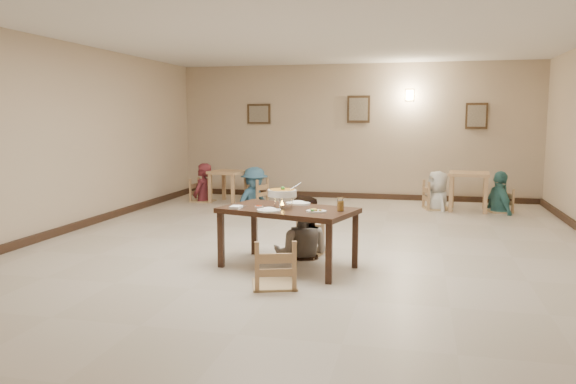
% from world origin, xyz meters
% --- Properties ---
extents(floor, '(10.00, 10.00, 0.00)m').
position_xyz_m(floor, '(0.00, 0.00, 0.00)').
color(floor, '#C1B2A0').
rests_on(floor, ground).
extents(ceiling, '(10.00, 10.00, 0.00)m').
position_xyz_m(ceiling, '(0.00, 0.00, 3.00)').
color(ceiling, silver).
rests_on(ceiling, wall_back).
extents(wall_back, '(10.00, 0.00, 10.00)m').
position_xyz_m(wall_back, '(0.00, 5.00, 1.50)').
color(wall_back, tan).
rests_on(wall_back, floor).
extents(wall_front, '(10.00, 0.00, 10.00)m').
position_xyz_m(wall_front, '(0.00, -5.00, 1.50)').
color(wall_front, tan).
rests_on(wall_front, floor).
extents(wall_left, '(0.00, 10.00, 10.00)m').
position_xyz_m(wall_left, '(-4.00, 0.00, 1.50)').
color(wall_left, tan).
rests_on(wall_left, floor).
extents(baseboard_back, '(8.00, 0.06, 0.12)m').
position_xyz_m(baseboard_back, '(0.00, 4.97, 0.06)').
color(baseboard_back, black).
rests_on(baseboard_back, floor).
extents(baseboard_left, '(0.06, 10.00, 0.12)m').
position_xyz_m(baseboard_left, '(-3.97, 0.00, 0.06)').
color(baseboard_left, black).
rests_on(baseboard_left, floor).
extents(picture_a, '(0.55, 0.04, 0.45)m').
position_xyz_m(picture_a, '(-2.20, 4.96, 1.90)').
color(picture_a, '#392716').
rests_on(picture_a, wall_back).
extents(picture_b, '(0.50, 0.04, 0.60)m').
position_xyz_m(picture_b, '(0.10, 4.96, 2.00)').
color(picture_b, '#392716').
rests_on(picture_b, wall_back).
extents(picture_c, '(0.45, 0.04, 0.55)m').
position_xyz_m(picture_c, '(2.60, 4.96, 1.85)').
color(picture_c, '#392716').
rests_on(picture_c, wall_back).
extents(wall_sconce, '(0.16, 0.05, 0.22)m').
position_xyz_m(wall_sconce, '(1.20, 4.96, 2.30)').
color(wall_sconce, '#FFD88C').
rests_on(wall_sconce, wall_back).
extents(main_table, '(1.74, 1.27, 0.73)m').
position_xyz_m(main_table, '(-0.07, -1.15, 0.65)').
color(main_table, '#392114').
rests_on(main_table, floor).
extents(chair_far, '(0.44, 0.44, 0.93)m').
position_xyz_m(chair_far, '(-0.00, -0.48, 0.46)').
color(chair_far, tan).
rests_on(chair_far, floor).
extents(chair_near, '(0.47, 0.47, 1.00)m').
position_xyz_m(chair_near, '(-0.04, -1.92, 0.50)').
color(chair_near, tan).
rests_on(chair_near, floor).
extents(main_diner, '(0.80, 0.63, 1.62)m').
position_xyz_m(main_diner, '(-0.03, -0.55, 0.81)').
color(main_diner, gray).
rests_on(main_diner, floor).
extents(curry_warmer, '(0.39, 0.35, 0.31)m').
position_xyz_m(curry_warmer, '(-0.14, -1.18, 0.91)').
color(curry_warmer, silver).
rests_on(curry_warmer, main_table).
extents(rice_plate_far, '(0.31, 0.31, 0.07)m').
position_xyz_m(rice_plate_far, '(-0.01, -0.85, 0.75)').
color(rice_plate_far, white).
rests_on(rice_plate_far, main_table).
extents(rice_plate_near, '(0.28, 0.28, 0.06)m').
position_xyz_m(rice_plate_near, '(-0.23, -1.43, 0.75)').
color(rice_plate_near, white).
rests_on(rice_plate_near, main_table).
extents(fried_plate, '(0.24, 0.24, 0.05)m').
position_xyz_m(fried_plate, '(0.31, -1.37, 0.75)').
color(fried_plate, white).
rests_on(fried_plate, main_table).
extents(chili_dish, '(0.10, 0.10, 0.02)m').
position_xyz_m(chili_dish, '(-0.43, -1.18, 0.74)').
color(chili_dish, white).
rests_on(chili_dish, main_table).
extents(napkin_cutlery, '(0.16, 0.25, 0.03)m').
position_xyz_m(napkin_cutlery, '(-0.67, -1.31, 0.75)').
color(napkin_cutlery, white).
rests_on(napkin_cutlery, main_table).
extents(drink_glass, '(0.08, 0.08, 0.16)m').
position_xyz_m(drink_glass, '(0.57, -1.24, 0.80)').
color(drink_glass, white).
rests_on(drink_glass, main_table).
extents(bg_table_left, '(0.81, 0.81, 0.68)m').
position_xyz_m(bg_table_left, '(-2.55, 3.76, 0.55)').
color(bg_table_left, tan).
rests_on(bg_table_left, floor).
extents(bg_table_right, '(0.82, 0.82, 0.75)m').
position_xyz_m(bg_table_right, '(2.40, 3.79, 0.62)').
color(bg_table_right, tan).
rests_on(bg_table_right, floor).
extents(bg_chair_ll, '(0.44, 0.44, 0.94)m').
position_xyz_m(bg_chair_ll, '(-3.12, 3.72, 0.47)').
color(bg_chair_ll, tan).
rests_on(bg_chair_ll, floor).
extents(bg_chair_lr, '(0.46, 0.46, 0.98)m').
position_xyz_m(bg_chair_lr, '(-1.98, 3.80, 0.49)').
color(bg_chair_lr, tan).
rests_on(bg_chair_lr, floor).
extents(bg_chair_rl, '(0.50, 0.50, 1.06)m').
position_xyz_m(bg_chair_rl, '(1.82, 3.83, 0.53)').
color(bg_chair_rl, tan).
rests_on(bg_chair_rl, floor).
extents(bg_chair_rr, '(0.41, 0.41, 0.87)m').
position_xyz_m(bg_chair_rr, '(2.98, 3.75, 0.43)').
color(bg_chair_rr, tan).
rests_on(bg_chair_rr, floor).
extents(bg_diner_a, '(0.47, 0.65, 1.67)m').
position_xyz_m(bg_diner_a, '(-3.12, 3.72, 0.84)').
color(bg_diner_a, maroon).
rests_on(bg_diner_a, floor).
extents(bg_diner_b, '(0.96, 1.15, 1.54)m').
position_xyz_m(bg_diner_b, '(-1.98, 3.80, 0.77)').
color(bg_diner_b, teal).
rests_on(bg_diner_b, floor).
extents(bg_diner_c, '(0.73, 0.87, 1.53)m').
position_xyz_m(bg_diner_c, '(1.82, 3.83, 0.76)').
color(bg_diner_c, silver).
rests_on(bg_diner_c, floor).
extents(bg_diner_d, '(0.66, 1.01, 1.59)m').
position_xyz_m(bg_diner_d, '(2.98, 3.75, 0.80)').
color(bg_diner_d, teal).
rests_on(bg_diner_d, floor).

